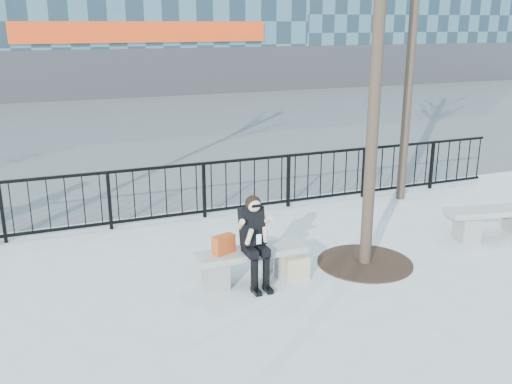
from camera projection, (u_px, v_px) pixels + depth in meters
name	position (u px, v px, depth m)	size (l,w,h in m)	color
ground	(251.00, 280.00, 8.45)	(120.00, 120.00, 0.00)	#A6A7A2
street_surface	(108.00, 122.00, 21.78)	(60.00, 23.00, 0.01)	#474747
railing	(194.00, 191.00, 10.96)	(14.00, 0.06, 1.10)	black
tree_grate	(365.00, 263.00, 9.04)	(1.50, 1.50, 0.02)	black
bench_main	(251.00, 261.00, 8.37)	(1.65, 0.46, 0.49)	slate
bench_second	(493.00, 219.00, 10.12)	(1.72, 0.48, 0.51)	slate
seated_woman	(255.00, 242.00, 8.12)	(0.50, 0.64, 1.34)	black
handbag	(224.00, 244.00, 8.14)	(0.33, 0.15, 0.27)	#AF3D15
shopping_bag	(297.00, 269.00, 8.41)	(0.37, 0.14, 0.35)	#C9BE8E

